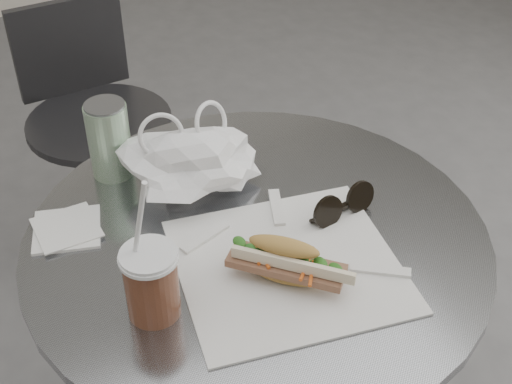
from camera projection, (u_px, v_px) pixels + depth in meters
name	position (u px, v px, depth m)	size (l,w,h in m)	color
cafe_table	(257.00, 344.00, 1.33)	(0.76, 0.76, 0.74)	slate
chair_far	(101.00, 155.00, 2.04)	(0.39, 0.41, 0.75)	#2E2E30
sandwich_paper	(288.00, 265.00, 1.10)	(0.33, 0.31, 0.00)	white
banh_mi	(285.00, 262.00, 1.05)	(0.21, 0.22, 0.07)	#A87F3F
iced_coffee	(151.00, 282.00, 0.99)	(0.08, 0.08, 0.24)	brown
sunglasses	(343.00, 206.00, 1.18)	(0.13, 0.05, 0.06)	black
plastic_bag	(193.00, 164.00, 1.22)	(0.22, 0.17, 0.11)	white
napkin_stack	(67.00, 229.00, 1.16)	(0.13, 0.13, 0.01)	white
drink_can	(109.00, 139.00, 1.25)	(0.07, 0.07, 0.14)	#599355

